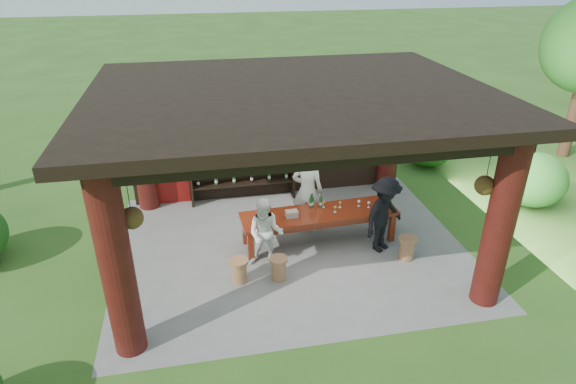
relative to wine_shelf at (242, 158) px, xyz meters
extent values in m
plane|color=#2D5119|center=(0.77, -2.45, -1.17)|extent=(90.00, 90.00, 0.00)
cube|color=slate|center=(0.77, -2.45, -1.22)|extent=(7.40, 5.90, 0.10)
cube|color=black|center=(0.77, 0.30, 0.48)|extent=(7.00, 0.18, 3.30)
cube|color=maroon|center=(-1.83, 0.20, -0.17)|extent=(0.95, 0.06, 2.00)
cylinder|color=#380C0A|center=(-2.38, -4.85, 0.48)|extent=(0.50, 0.50, 3.30)
cylinder|color=#380C0A|center=(3.92, -4.85, 0.48)|extent=(0.50, 0.50, 3.30)
cylinder|color=#380C0A|center=(-2.38, 0.10, 0.48)|extent=(0.50, 0.50, 3.30)
cylinder|color=#380C0A|center=(3.92, 0.10, 0.48)|extent=(0.50, 0.50, 3.30)
cube|color=black|center=(0.77, -4.85, 1.98)|extent=(6.70, 0.35, 0.35)
cube|color=black|center=(-2.38, -2.45, 1.98)|extent=(0.30, 5.20, 0.30)
cube|color=black|center=(3.92, -2.45, 1.98)|extent=(0.30, 5.20, 0.30)
cube|color=black|center=(0.77, -2.45, 2.23)|extent=(7.50, 6.00, 0.20)
cylinder|color=black|center=(-2.08, -4.65, 1.45)|extent=(0.01, 0.01, 0.75)
cone|color=black|center=(-2.08, -4.65, 1.00)|extent=(0.32, 0.32, 0.18)
sphere|color=#1E5919|center=(-2.08, -4.65, 1.11)|extent=(0.34, 0.34, 0.34)
cylinder|color=black|center=(3.62, -4.65, 1.45)|extent=(0.01, 0.01, 0.75)
cone|color=black|center=(3.62, -4.65, 1.00)|extent=(0.32, 0.32, 0.18)
sphere|color=#1E5919|center=(3.62, -4.65, 1.11)|extent=(0.34, 0.34, 0.34)
cube|color=#611F0D|center=(1.40, -2.35, -0.46)|extent=(3.44, 1.05, 0.08)
cube|color=#611F0D|center=(1.40, -2.35, -0.56)|extent=(3.23, 0.89, 0.12)
cube|color=#611F0D|center=(-0.16, -2.77, -0.84)|extent=(0.13, 0.13, 0.67)
cube|color=#611F0D|center=(3.00, -2.60, -0.84)|extent=(0.13, 0.13, 0.67)
cube|color=#611F0D|center=(-0.19, -2.10, -0.84)|extent=(0.13, 0.13, 0.67)
cube|color=#611F0D|center=(2.96, -1.93, -0.84)|extent=(0.13, 0.13, 0.67)
cylinder|color=brown|center=(0.30, -3.50, -0.96)|extent=(0.29, 0.29, 0.42)
cylinder|color=brown|center=(0.30, -3.50, -0.73)|extent=(0.36, 0.36, 0.06)
cylinder|color=brown|center=(3.04, -3.34, -0.95)|extent=(0.30, 0.30, 0.45)
cylinder|color=brown|center=(3.04, -3.34, -0.70)|extent=(0.38, 0.38, 0.06)
cylinder|color=brown|center=(-0.47, -3.45, -0.95)|extent=(0.30, 0.30, 0.44)
cylinder|color=brown|center=(-0.47, -3.45, -0.71)|extent=(0.38, 0.38, 0.06)
imported|color=silver|center=(1.28, -1.71, -0.21)|extent=(0.82, 0.69, 1.92)
imported|color=white|center=(0.13, -2.99, -0.42)|extent=(0.88, 0.78, 1.50)
imported|color=black|center=(2.66, -2.90, -0.32)|extent=(1.26, 1.12, 1.70)
cube|color=#BF6672|center=(0.77, -2.43, -0.35)|extent=(0.27, 0.19, 0.14)
ellipsoid|color=#194C14|center=(7.11, -1.63, -0.60)|extent=(1.60, 1.60, 1.36)
ellipsoid|color=#194C14|center=(5.66, 1.22, -0.60)|extent=(1.60, 1.60, 1.36)
cylinder|color=#3F2819|center=(10.27, 1.09, 0.43)|extent=(0.36, 0.36, 3.20)
camera|label=1|loc=(-1.01, -11.12, 4.62)|focal=30.00mm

